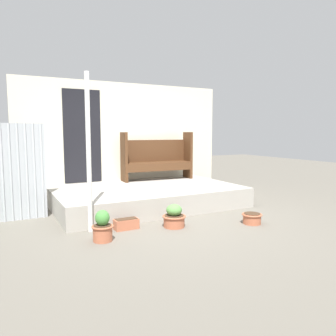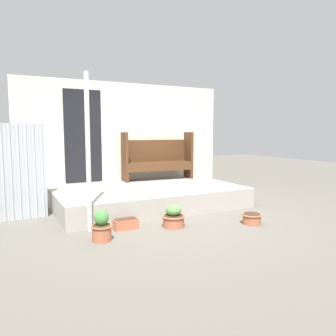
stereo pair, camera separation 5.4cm
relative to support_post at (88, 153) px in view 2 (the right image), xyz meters
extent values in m
plane|color=#666056|center=(1.38, 0.07, -1.18)|extent=(24.00, 24.00, 0.00)
cube|color=#A8A399|center=(1.47, 1.22, -0.99)|extent=(3.63, 2.29, 0.38)
cube|color=beige|center=(1.47, 2.39, 0.12)|extent=(4.83, 0.06, 2.60)
cube|color=black|center=(0.47, 2.35, 0.22)|extent=(0.80, 0.02, 2.00)
cylinder|color=silver|center=(-1.13, 1.19, -0.36)|extent=(0.04, 0.04, 1.64)
cylinder|color=silver|center=(-1.00, 1.19, -0.36)|extent=(0.04, 0.04, 1.64)
cylinder|color=silver|center=(-0.88, 1.19, -0.36)|extent=(0.04, 0.04, 1.64)
cylinder|color=silver|center=(-0.76, 1.19, -0.36)|extent=(0.04, 0.04, 1.64)
cylinder|color=silver|center=(-0.63, 1.19, -0.36)|extent=(0.04, 0.04, 1.64)
cylinder|color=silver|center=(-0.51, 1.19, -0.36)|extent=(0.04, 0.04, 1.64)
cylinder|color=white|center=(0.00, 0.00, 0.00)|extent=(0.07, 0.07, 2.36)
cube|color=#4C2D19|center=(1.31, 2.06, -0.24)|extent=(0.09, 0.40, 1.10)
cube|color=#4C2D19|center=(2.89, 1.96, -0.24)|extent=(0.09, 0.40, 1.10)
cube|color=#4C2D19|center=(2.10, 2.01, -0.40)|extent=(1.55, 0.50, 0.04)
cube|color=#4C2D19|center=(2.09, 1.83, -0.50)|extent=(1.53, 0.13, 0.15)
cube|color=#4C2D19|center=(2.11, 2.19, -0.13)|extent=(1.53, 0.14, 0.51)
cylinder|color=#B26042|center=(0.04, -0.51, -1.07)|extent=(0.26, 0.26, 0.22)
torus|color=#B26042|center=(0.04, -0.51, -0.97)|extent=(0.30, 0.30, 0.02)
cylinder|color=#422D1E|center=(0.04, -0.51, -0.96)|extent=(0.24, 0.24, 0.01)
ellipsoid|color=#478C3D|center=(0.04, -0.51, -0.85)|extent=(0.20, 0.20, 0.22)
cylinder|color=#B26042|center=(1.23, -0.38, -1.09)|extent=(0.33, 0.33, 0.18)
torus|color=#B26042|center=(1.23, -0.38, -1.01)|extent=(0.38, 0.38, 0.02)
cylinder|color=#422D1E|center=(1.23, -0.38, -0.99)|extent=(0.30, 0.30, 0.01)
ellipsoid|color=#599347|center=(1.23, -0.38, -0.91)|extent=(0.25, 0.25, 0.18)
cylinder|color=#B26042|center=(2.44, -0.81, -1.10)|extent=(0.29, 0.29, 0.16)
torus|color=#B26042|center=(2.44, -0.81, -1.03)|extent=(0.33, 0.33, 0.02)
cylinder|color=#422D1E|center=(2.44, -0.81, -1.01)|extent=(0.27, 0.27, 0.01)
cube|color=#B76647|center=(0.52, -0.14, -1.10)|extent=(0.37, 0.18, 0.16)
cube|color=#422D1E|center=(0.52, -0.14, -1.02)|extent=(0.33, 0.15, 0.01)
camera|label=1|loc=(-1.21, -4.78, 0.32)|focal=35.00mm
camera|label=2|loc=(-1.16, -4.81, 0.32)|focal=35.00mm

